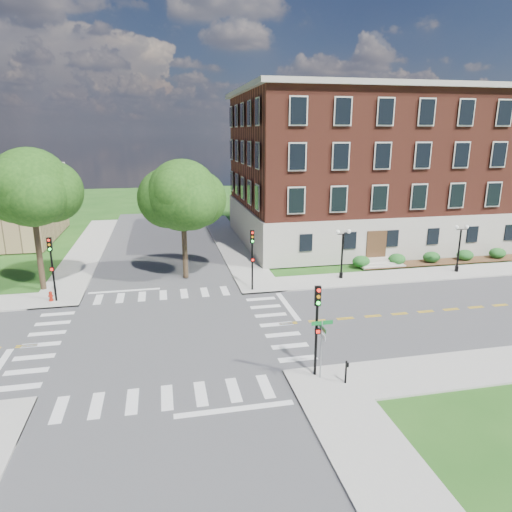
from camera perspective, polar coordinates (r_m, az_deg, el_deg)
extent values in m
plane|color=#1C4B15|center=(29.41, -11.34, -9.57)|extent=(160.00, 160.00, 0.00)
cube|color=#3D3D3F|center=(29.40, -11.34, -9.56)|extent=(90.00, 12.00, 0.01)
cube|color=#3D3D3F|center=(29.40, -11.34, -9.55)|extent=(12.00, 90.00, 0.01)
cube|color=#9E9B93|center=(43.09, 20.70, -2.13)|extent=(34.00, 3.50, 0.12)
cube|color=#9E9B93|center=(51.77, -3.13, 1.66)|extent=(3.50, 34.00, 0.12)
cube|color=#9E9B93|center=(51.83, -20.32, 0.74)|extent=(3.50, 34.00, 0.12)
cube|color=silver|center=(33.28, 3.98, -6.28)|extent=(0.40, 5.50, 0.00)
cube|color=#B7B0A1|center=(55.16, 13.98, 4.37)|extent=(30.00, 20.00, 4.20)
cube|color=maroon|center=(54.28, 14.52, 12.69)|extent=(29.55, 19.70, 11.80)
cube|color=#B7B0A1|center=(54.41, 14.98, 19.16)|extent=(30.60, 20.60, 0.50)
cube|color=#472D19|center=(44.70, 14.81, 1.31)|extent=(2.00, 0.10, 2.80)
cylinder|color=#322719|center=(39.47, -25.41, -0.24)|extent=(0.44, 0.44, 5.08)
sphere|color=#183E11|center=(38.51, -26.35, 7.69)|extent=(5.95, 5.95, 5.95)
cylinder|color=#322719|center=(39.16, -8.87, 0.23)|extent=(0.44, 0.44, 4.10)
sphere|color=#183E11|center=(38.19, -9.17, 7.50)|extent=(5.91, 5.91, 5.91)
cylinder|color=black|center=(23.58, 7.51, -10.44)|extent=(0.14, 0.14, 3.80)
cube|color=black|center=(22.65, 7.72, -4.96)|extent=(0.36, 0.28, 1.00)
cylinder|color=red|center=(22.43, 7.86, -4.28)|extent=(0.19, 0.09, 0.18)
cylinder|color=orange|center=(22.54, 7.83, -5.07)|extent=(0.19, 0.09, 0.18)
cylinder|color=#19E533|center=(22.65, 7.80, -5.85)|extent=(0.19, 0.09, 0.18)
cube|color=black|center=(23.18, 7.71, -9.29)|extent=(0.32, 0.18, 0.30)
cylinder|color=black|center=(35.67, -0.47, -1.33)|extent=(0.14, 0.14, 3.80)
cube|color=black|center=(35.06, -0.48, 2.44)|extent=(0.35, 0.27, 1.00)
cylinder|color=red|center=(34.87, -0.44, 2.92)|extent=(0.19, 0.08, 0.18)
cylinder|color=orange|center=(34.94, -0.44, 2.39)|extent=(0.19, 0.08, 0.18)
cylinder|color=#19E533|center=(35.01, -0.44, 1.86)|extent=(0.19, 0.08, 0.18)
cube|color=black|center=(35.34, -0.42, -0.47)|extent=(0.32, 0.17, 0.30)
cylinder|color=black|center=(36.43, -23.99, -2.33)|extent=(0.14, 0.14, 3.80)
cube|color=black|center=(35.84, -24.40, 1.34)|extent=(0.34, 0.24, 1.00)
cylinder|color=red|center=(35.64, -24.50, 1.80)|extent=(0.18, 0.06, 0.18)
cylinder|color=orange|center=(35.71, -24.44, 1.29)|extent=(0.18, 0.06, 0.18)
cylinder|color=#19E533|center=(35.79, -24.38, 0.78)|extent=(0.18, 0.06, 0.18)
cube|color=black|center=(36.10, -24.14, -1.50)|extent=(0.31, 0.14, 0.30)
cylinder|color=black|center=(39.67, 10.58, -2.37)|extent=(0.32, 0.32, 0.50)
cylinder|color=black|center=(39.21, 10.70, -0.07)|extent=(0.16, 0.16, 3.80)
cube|color=black|center=(38.75, 10.84, 2.72)|extent=(1.00, 0.06, 0.06)
sphere|color=white|center=(38.52, 10.16, 2.98)|extent=(0.36, 0.36, 0.36)
sphere|color=white|center=(38.90, 11.53, 3.03)|extent=(0.36, 0.36, 0.36)
cylinder|color=black|center=(44.59, 23.78, -1.46)|extent=(0.32, 0.32, 0.50)
cylinder|color=black|center=(44.19, 24.01, 0.59)|extent=(0.16, 0.16, 3.80)
cube|color=black|center=(43.78, 24.28, 3.06)|extent=(1.00, 0.06, 0.06)
sphere|color=white|center=(43.45, 23.78, 3.30)|extent=(0.36, 0.36, 0.36)
sphere|color=white|center=(44.04, 24.84, 3.33)|extent=(0.36, 0.36, 0.36)
cylinder|color=gray|center=(23.50, 8.14, -11.52)|extent=(0.07, 0.07, 3.10)
cube|color=#0D6D29|center=(22.88, 8.28, -8.27)|extent=(1.10, 0.03, 0.20)
cube|color=#0D6D29|center=(22.98, 8.25, -8.84)|extent=(0.03, 1.10, 0.20)
cube|color=silver|center=(23.19, 8.33, -9.85)|extent=(0.03, 0.75, 0.25)
cylinder|color=black|center=(23.68, 11.17, -14.04)|extent=(0.10, 0.10, 1.20)
cube|color=black|center=(23.37, 11.35, -13.22)|extent=(0.14, 0.08, 0.22)
cylinder|color=#98180B|center=(37.12, -24.22, -5.05)|extent=(0.32, 0.32, 0.10)
cylinder|color=#98180B|center=(37.04, -24.26, -4.69)|extent=(0.22, 0.22, 0.60)
sphere|color=#98180B|center=(36.94, -24.32, -4.21)|extent=(0.24, 0.24, 0.24)
cylinder|color=#98180B|center=(37.02, -24.27, -4.57)|extent=(0.35, 0.12, 0.12)
cylinder|color=#98180B|center=(37.02, -24.27, -4.57)|extent=(0.12, 0.35, 0.12)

